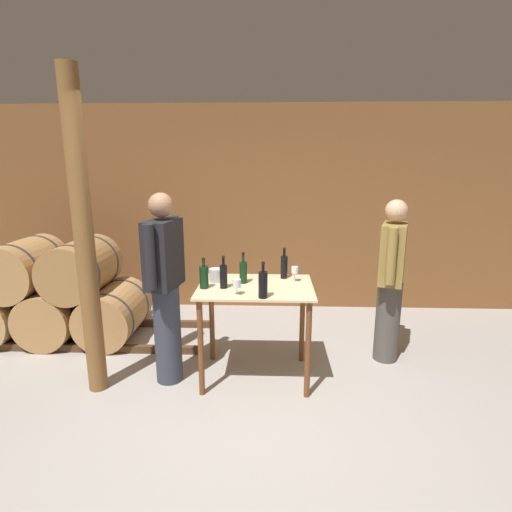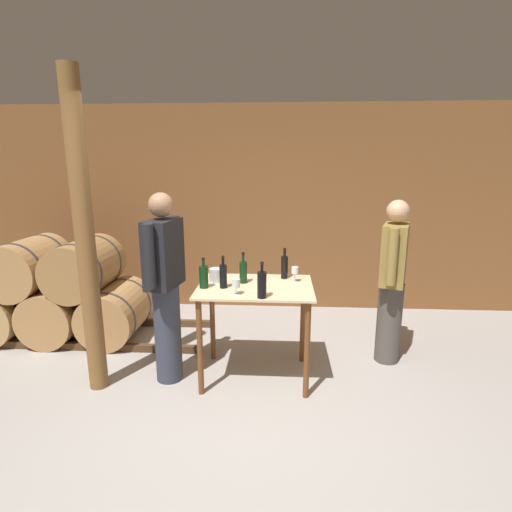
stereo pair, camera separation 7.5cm
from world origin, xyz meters
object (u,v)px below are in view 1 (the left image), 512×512
wine_bottle_far_left (204,277)px  wine_bottle_left (224,276)px  wine_bottle_right (263,284)px  person_visitor_with_scarf (391,278)px  ice_bucket (216,275)px  wine_glass_near_center (295,271)px  wine_bottle_center (243,272)px  wine_bottle_far_right (284,266)px  wine_glass_near_left (237,284)px  person_host (165,285)px  wooden_post (84,240)px

wine_bottle_far_left → wine_bottle_left: size_ratio=0.94×
wine_bottle_far_left → wine_bottle_left: bearing=3.4°
wine_bottle_far_left → wine_bottle_left: 0.17m
wine_bottle_right → person_visitor_with_scarf: 1.44m
wine_bottle_far_left → ice_bucket: (0.07, 0.20, -0.04)m
wine_bottle_left → wine_glass_near_center: size_ratio=2.04×
wine_bottle_left → wine_glass_near_center: bearing=19.0°
wine_glass_near_center → wine_bottle_left: bearing=-161.0°
wine_bottle_center → wine_glass_near_center: bearing=7.4°
wine_bottle_far_right → wine_bottle_left: bearing=-148.9°
person_visitor_with_scarf → wine_bottle_left: bearing=-163.7°
wine_glass_near_left → wine_bottle_far_left: bearing=150.8°
wine_bottle_far_right → person_host: person_host is taller
wine_bottle_far_left → wine_glass_near_left: size_ratio=2.03×
wine_glass_near_center → person_host: 1.18m
wine_bottle_center → person_host: 0.71m
wine_bottle_center → wine_glass_near_left: (-0.03, -0.34, -0.01)m
wine_bottle_left → wine_bottle_center: (0.16, 0.16, -0.01)m
person_host → wine_bottle_far_right: bearing=17.8°
wine_glass_near_left → wine_bottle_far_right: bearing=51.1°
wine_bottle_center → wine_glass_near_center: wine_bottle_center is taller
wine_bottle_far_left → wine_bottle_center: (0.33, 0.17, 0.00)m
wooden_post → wine_glass_near_left: 1.30m
wine_glass_near_left → person_visitor_with_scarf: (1.46, 0.65, -0.13)m
wine_glass_near_left → person_host: person_host is taller
wine_bottle_far_right → wine_glass_near_left: wine_bottle_far_right is taller
wine_bottle_far_left → wooden_post: bearing=-169.7°
wine_bottle_left → wine_bottle_far_right: size_ratio=0.98×
person_host → wine_bottle_far_left: bearing=0.8°
wine_glass_near_center → wine_bottle_right: bearing=-121.4°
wine_glass_near_left → wine_glass_near_center: 0.64m
wine_bottle_right → wine_bottle_far_right: 0.60m
wine_glass_near_center → wine_bottle_center: bearing=-172.6°
wine_bottle_far_right → person_visitor_with_scarf: size_ratio=0.18×
wine_bottle_center → wine_glass_near_center: 0.48m
wooden_post → wine_glass_near_center: wooden_post is taller
wine_bottle_right → person_visitor_with_scarf: (1.24, 0.71, -0.15)m
wine_bottle_far_left → wine_bottle_right: wine_bottle_right is taller
wine_bottle_left → person_visitor_with_scarf: bearing=16.3°
wine_glass_near_left → person_visitor_with_scarf: 1.60m
wooden_post → wine_bottle_left: size_ratio=9.32×
wine_bottle_far_left → wine_bottle_right: (0.52, -0.24, 0.01)m
wine_bottle_far_left → person_host: size_ratio=0.16×
wooden_post → wine_bottle_far_right: size_ratio=9.14×
wine_bottle_far_left → ice_bucket: wine_bottle_far_left is taller
wine_bottle_left → wine_bottle_right: (0.35, -0.25, 0.00)m
wine_glass_near_left → ice_bucket: bearing=121.9°
wine_bottle_right → wine_glass_near_left: wine_bottle_right is taller
wine_bottle_far_left → person_host: bearing=-179.2°
wine_bottle_center → wine_bottle_right: (0.19, -0.40, 0.01)m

